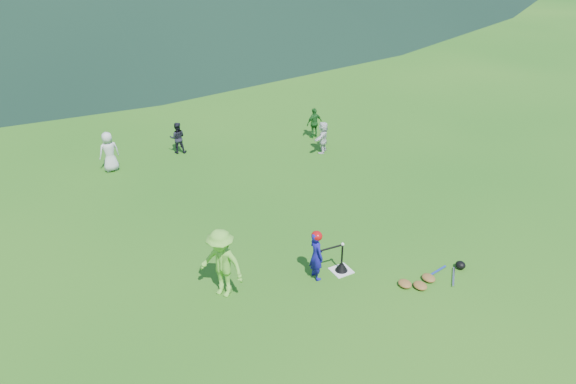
{
  "coord_description": "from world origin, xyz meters",
  "views": [
    {
      "loc": [
        -6.26,
        -8.57,
        7.75
      ],
      "look_at": [
        0.0,
        2.5,
        0.9
      ],
      "focal_mm": 35.0,
      "sensor_mm": 36.0,
      "label": 1
    }
  ],
  "objects_px": {
    "fielder_c": "(314,123)",
    "fielder_a": "(109,152)",
    "fielder_b": "(178,138)",
    "home_plate": "(341,270)",
    "batting_tee": "(341,266)",
    "adult_coach": "(221,263)",
    "batter_child": "(316,255)",
    "fielder_d": "(323,137)",
    "equipment_pile": "(429,278)"
  },
  "relations": [
    {
      "from": "home_plate",
      "to": "fielder_c",
      "type": "bearing_deg",
      "value": 62.68
    },
    {
      "from": "equipment_pile",
      "to": "batting_tee",
      "type": "bearing_deg",
      "value": 139.88
    },
    {
      "from": "fielder_b",
      "to": "equipment_pile",
      "type": "distance_m",
      "value": 9.8
    },
    {
      "from": "fielder_d",
      "to": "batting_tee",
      "type": "xyz_separation_m",
      "value": [
        -3.23,
        -5.86,
        -0.41
      ]
    },
    {
      "from": "fielder_a",
      "to": "batter_child",
      "type": "bearing_deg",
      "value": 103.69
    },
    {
      "from": "home_plate",
      "to": "batting_tee",
      "type": "xyz_separation_m",
      "value": [
        0.0,
        0.0,
        0.12
      ]
    },
    {
      "from": "batter_child",
      "to": "equipment_pile",
      "type": "bearing_deg",
      "value": -120.22
    },
    {
      "from": "adult_coach",
      "to": "equipment_pile",
      "type": "height_order",
      "value": "adult_coach"
    },
    {
      "from": "batting_tee",
      "to": "fielder_d",
      "type": "bearing_deg",
      "value": 61.12
    },
    {
      "from": "batter_child",
      "to": "fielder_d",
      "type": "height_order",
      "value": "batter_child"
    },
    {
      "from": "home_plate",
      "to": "equipment_pile",
      "type": "relative_size",
      "value": 0.25
    },
    {
      "from": "batting_tee",
      "to": "equipment_pile",
      "type": "distance_m",
      "value": 1.98
    },
    {
      "from": "fielder_a",
      "to": "fielder_b",
      "type": "relative_size",
      "value": 1.19
    },
    {
      "from": "adult_coach",
      "to": "equipment_pile",
      "type": "xyz_separation_m",
      "value": [
        4.22,
        -1.85,
        -0.74
      ]
    },
    {
      "from": "batter_child",
      "to": "batting_tee",
      "type": "distance_m",
      "value": 0.8
    },
    {
      "from": "adult_coach",
      "to": "fielder_a",
      "type": "distance_m",
      "value": 7.39
    },
    {
      "from": "fielder_a",
      "to": "equipment_pile",
      "type": "relative_size",
      "value": 0.7
    },
    {
      "from": "batter_child",
      "to": "fielder_c",
      "type": "distance_m",
      "value": 8.21
    },
    {
      "from": "fielder_d",
      "to": "fielder_a",
      "type": "bearing_deg",
      "value": -58.99
    },
    {
      "from": "fielder_c",
      "to": "fielder_b",
      "type": "bearing_deg",
      "value": -19.72
    },
    {
      "from": "fielder_c",
      "to": "batting_tee",
      "type": "distance_m",
      "value": 7.98
    },
    {
      "from": "fielder_d",
      "to": "batting_tee",
      "type": "bearing_deg",
      "value": 19.82
    },
    {
      "from": "equipment_pile",
      "to": "fielder_d",
      "type": "bearing_deg",
      "value": 76.44
    },
    {
      "from": "fielder_a",
      "to": "fielder_c",
      "type": "bearing_deg",
      "value": 168.03
    },
    {
      "from": "fielder_a",
      "to": "batting_tee",
      "type": "height_order",
      "value": "fielder_a"
    },
    {
      "from": "adult_coach",
      "to": "fielder_d",
      "type": "xyz_separation_m",
      "value": [
        5.94,
        5.29,
        -0.27
      ]
    },
    {
      "from": "batter_child",
      "to": "batting_tee",
      "type": "bearing_deg",
      "value": -95.77
    },
    {
      "from": "adult_coach",
      "to": "fielder_d",
      "type": "bearing_deg",
      "value": 98.31
    },
    {
      "from": "batter_child",
      "to": "fielder_b",
      "type": "distance_m",
      "value": 8.11
    },
    {
      "from": "fielder_c",
      "to": "fielder_a",
      "type": "bearing_deg",
      "value": -13.34
    },
    {
      "from": "home_plate",
      "to": "fielder_d",
      "type": "relative_size",
      "value": 0.42
    },
    {
      "from": "batter_child",
      "to": "batting_tee",
      "type": "relative_size",
      "value": 1.76
    },
    {
      "from": "batter_child",
      "to": "fielder_c",
      "type": "height_order",
      "value": "batter_child"
    },
    {
      "from": "fielder_b",
      "to": "fielder_c",
      "type": "relative_size",
      "value": 0.98
    },
    {
      "from": "home_plate",
      "to": "adult_coach",
      "type": "distance_m",
      "value": 2.88
    },
    {
      "from": "fielder_c",
      "to": "equipment_pile",
      "type": "bearing_deg",
      "value": 69.35
    },
    {
      "from": "adult_coach",
      "to": "batting_tee",
      "type": "bearing_deg",
      "value": 44.64
    },
    {
      "from": "batter_child",
      "to": "fielder_c",
      "type": "bearing_deg",
      "value": -29.48
    },
    {
      "from": "fielder_a",
      "to": "batting_tee",
      "type": "distance_m",
      "value": 8.61
    },
    {
      "from": "fielder_a",
      "to": "fielder_b",
      "type": "height_order",
      "value": "fielder_a"
    },
    {
      "from": "fielder_d",
      "to": "equipment_pile",
      "type": "xyz_separation_m",
      "value": [
        -1.72,
        -7.14,
        -0.47
      ]
    },
    {
      "from": "batting_tee",
      "to": "fielder_a",
      "type": "bearing_deg",
      "value": 112.44
    },
    {
      "from": "fielder_a",
      "to": "fielder_c",
      "type": "distance_m",
      "value": 6.99
    },
    {
      "from": "adult_coach",
      "to": "equipment_pile",
      "type": "relative_size",
      "value": 0.9
    },
    {
      "from": "fielder_d",
      "to": "batting_tee",
      "type": "height_order",
      "value": "fielder_d"
    },
    {
      "from": "home_plate",
      "to": "batter_child",
      "type": "bearing_deg",
      "value": 172.12
    },
    {
      "from": "home_plate",
      "to": "fielder_d",
      "type": "height_order",
      "value": "fielder_d"
    },
    {
      "from": "fielder_b",
      "to": "fielder_d",
      "type": "distance_m",
      "value": 4.82
    },
    {
      "from": "batting_tee",
      "to": "adult_coach",
      "type": "bearing_deg",
      "value": 168.0
    },
    {
      "from": "batter_child",
      "to": "adult_coach",
      "type": "xyz_separation_m",
      "value": [
        -2.06,
        0.49,
        0.21
      ]
    }
  ]
}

